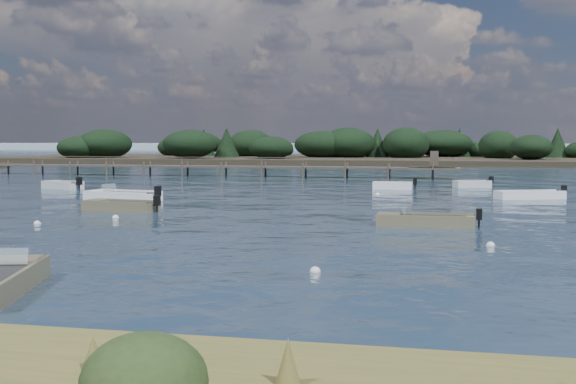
% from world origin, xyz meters
% --- Properties ---
extents(ground, '(400.00, 400.00, 0.00)m').
position_xyz_m(ground, '(0.00, 60.00, 0.00)').
color(ground, '#172536').
rests_on(ground, ground).
extents(shore_lip, '(160.00, 0.60, 0.30)m').
position_xyz_m(shore_lip, '(0.00, -12.20, 0.00)').
color(shore_lip, black).
rests_on(shore_lip, ground).
extents(tender_far_grey, '(3.83, 2.51, 1.22)m').
position_xyz_m(tender_far_grey, '(-23.91, 26.94, 0.17)').
color(tender_far_grey, silver).
rests_on(tender_far_grey, ground).
extents(dinghy_mid_white_a, '(4.56, 1.62, 1.07)m').
position_xyz_m(dinghy_mid_white_a, '(4.16, 8.64, 0.14)').
color(dinghy_mid_white_a, '#746C4D').
rests_on(dinghy_mid_white_a, ground).
extents(dinghy_extra_b, '(4.69, 2.91, 1.08)m').
position_xyz_m(dinghy_extra_b, '(10.36, 24.74, 0.15)').
color(dinghy_extra_b, white).
rests_on(dinghy_extra_b, ground).
extents(tender_far_grey_b, '(3.24, 2.16, 1.10)m').
position_xyz_m(tender_far_grey_b, '(7.17, 35.59, 0.16)').
color(tender_far_grey_b, silver).
rests_on(tender_far_grey_b, ground).
extents(tender_far_white, '(3.34, 1.23, 1.14)m').
position_xyz_m(tender_far_white, '(1.12, 31.96, 0.16)').
color(tender_far_white, white).
rests_on(tender_far_white, ground).
extents(dinghy_extra_a, '(5.09, 2.68, 1.31)m').
position_xyz_m(dinghy_extra_a, '(-14.63, 17.84, 0.17)').
color(dinghy_extra_a, white).
rests_on(dinghy_extra_a, ground).
extents(dinghy_mid_grey, '(4.46, 2.11, 1.11)m').
position_xyz_m(dinghy_mid_grey, '(-12.00, 12.03, 0.15)').
color(dinghy_mid_grey, '#746C4D').
rests_on(dinghy_mid_grey, ground).
extents(buoy_a, '(0.32, 0.32, 0.32)m').
position_xyz_m(buoy_a, '(1.37, -3.47, 0.00)').
color(buoy_a, silver).
rests_on(buoy_a, ground).
extents(buoy_b, '(0.32, 0.32, 0.32)m').
position_xyz_m(buoy_b, '(6.64, 2.87, 0.00)').
color(buoy_b, silver).
rests_on(buoy_b, ground).
extents(buoy_c, '(0.32, 0.32, 0.32)m').
position_xyz_m(buoy_c, '(-12.99, 5.49, 0.00)').
color(buoy_c, silver).
rests_on(buoy_c, ground).
extents(buoy_e, '(0.32, 0.32, 0.32)m').
position_xyz_m(buoy_e, '(0.51, 25.92, 0.00)').
color(buoy_e, silver).
rests_on(buoy_e, ground).
extents(buoy_extra_a, '(0.32, 0.32, 0.32)m').
position_xyz_m(buoy_extra_a, '(-10.66, 8.58, 0.00)').
color(buoy_extra_a, silver).
rests_on(buoy_extra_a, ground).
extents(jetty, '(64.50, 3.20, 3.40)m').
position_xyz_m(jetty, '(-21.74, 47.99, 0.98)').
color(jetty, '#463D33').
rests_on(jetty, ground).
extents(far_headland, '(190.00, 40.00, 5.80)m').
position_xyz_m(far_headland, '(25.00, 100.00, 1.96)').
color(far_headland, black).
rests_on(far_headland, ground).
extents(distant_haze, '(280.00, 20.00, 2.40)m').
position_xyz_m(distant_haze, '(-90.00, 230.00, 0.00)').
color(distant_haze, '#99B1BE').
rests_on(distant_haze, ground).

